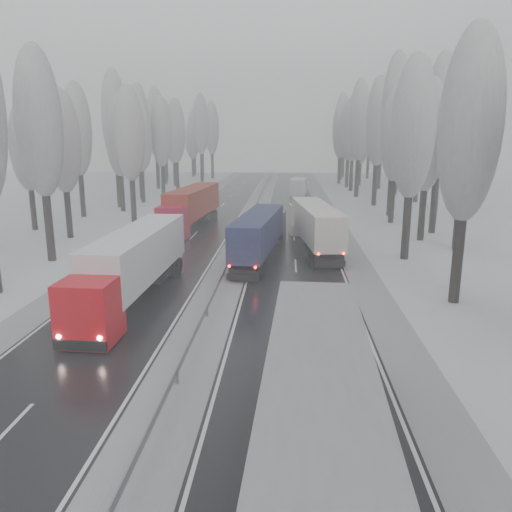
# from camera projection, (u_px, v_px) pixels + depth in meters

# --- Properties ---
(ground) EXTENTS (260.00, 260.00, 0.00)m
(ground) POSITION_uv_depth(u_px,v_px,m) (152.00, 440.00, 17.07)
(ground) COLOR silver
(ground) RESTS_ON ground
(carriageway_right) EXTENTS (7.50, 200.00, 0.03)m
(carriageway_right) POSITION_uv_depth(u_px,v_px,m) (295.00, 249.00, 45.86)
(carriageway_right) COLOR black
(carriageway_right) RESTS_ON ground
(carriageway_left) EXTENTS (7.50, 200.00, 0.03)m
(carriageway_left) POSITION_uv_depth(u_px,v_px,m) (182.00, 248.00, 46.50)
(carriageway_left) COLOR black
(carriageway_left) RESTS_ON ground
(median_slush) EXTENTS (3.00, 200.00, 0.04)m
(median_slush) POSITION_uv_depth(u_px,v_px,m) (238.00, 248.00, 46.18)
(median_slush) COLOR #9C9EA4
(median_slush) RESTS_ON ground
(shoulder_right) EXTENTS (2.40, 200.00, 0.04)m
(shoulder_right) POSITION_uv_depth(u_px,v_px,m) (349.00, 250.00, 45.56)
(shoulder_right) COLOR #9C9EA4
(shoulder_right) RESTS_ON ground
(shoulder_left) EXTENTS (2.40, 200.00, 0.04)m
(shoulder_left) POSITION_uv_depth(u_px,v_px,m) (130.00, 247.00, 46.80)
(shoulder_left) COLOR #9C9EA4
(shoulder_left) RESTS_ON ground
(median_guardrail) EXTENTS (0.12, 200.00, 0.76)m
(median_guardrail) POSITION_uv_depth(u_px,v_px,m) (238.00, 242.00, 46.03)
(median_guardrail) COLOR slate
(median_guardrail) RESTS_ON ground
(tree_16) EXTENTS (3.60, 3.60, 16.53)m
(tree_16) POSITION_uv_depth(u_px,v_px,m) (470.00, 127.00, 28.87)
(tree_16) COLOR black
(tree_16) RESTS_ON ground
(tree_18) EXTENTS (3.60, 3.60, 16.58)m
(tree_18) POSITION_uv_depth(u_px,v_px,m) (413.00, 129.00, 39.92)
(tree_18) COLOR black
(tree_18) RESTS_ON ground
(tree_19) EXTENTS (3.60, 3.60, 14.57)m
(tree_19) POSITION_uv_depth(u_px,v_px,m) (465.00, 145.00, 43.77)
(tree_19) COLOR black
(tree_19) RESTS_ON ground
(tree_20) EXTENTS (3.60, 3.60, 15.71)m
(tree_20) POSITION_uv_depth(u_px,v_px,m) (428.00, 136.00, 47.73)
(tree_20) COLOR black
(tree_20) RESTS_ON ground
(tree_21) EXTENTS (3.60, 3.60, 18.62)m
(tree_21) POSITION_uv_depth(u_px,v_px,m) (441.00, 118.00, 51.05)
(tree_21) COLOR black
(tree_21) RESTS_ON ground
(tree_22) EXTENTS (3.60, 3.60, 15.86)m
(tree_22) POSITION_uv_depth(u_px,v_px,m) (396.00, 135.00, 57.89)
(tree_22) COLOR black
(tree_22) RESTS_ON ground
(tree_23) EXTENTS (3.60, 3.60, 13.55)m
(tree_23) POSITION_uv_depth(u_px,v_px,m) (440.00, 148.00, 61.73)
(tree_23) COLOR black
(tree_23) RESTS_ON ground
(tree_24) EXTENTS (3.60, 3.60, 20.49)m
(tree_24) POSITION_uv_depth(u_px,v_px,m) (396.00, 111.00, 62.41)
(tree_24) COLOR black
(tree_24) RESTS_ON ground
(tree_25) EXTENTS (3.60, 3.60, 19.44)m
(tree_25) POSITION_uv_depth(u_px,v_px,m) (442.00, 118.00, 66.02)
(tree_25) COLOR black
(tree_25) RESTS_ON ground
(tree_26) EXTENTS (3.60, 3.60, 18.78)m
(tree_26) POSITION_uv_depth(u_px,v_px,m) (378.00, 122.00, 72.63)
(tree_26) COLOR black
(tree_26) RESTS_ON ground
(tree_27) EXTENTS (3.60, 3.60, 17.62)m
(tree_27) POSITION_uv_depth(u_px,v_px,m) (421.00, 128.00, 76.25)
(tree_27) COLOR black
(tree_27) RESTS_ON ground
(tree_28) EXTENTS (3.60, 3.60, 19.62)m
(tree_28) POSITION_uv_depth(u_px,v_px,m) (360.00, 121.00, 82.95)
(tree_28) COLOR black
(tree_28) RESTS_ON ground
(tree_29) EXTENTS (3.60, 3.60, 18.11)m
(tree_29) POSITION_uv_depth(u_px,v_px,m) (399.00, 127.00, 86.60)
(tree_29) COLOR black
(tree_29) RESTS_ON ground
(tree_30) EXTENTS (3.60, 3.60, 17.86)m
(tree_30) POSITION_uv_depth(u_px,v_px,m) (353.00, 129.00, 92.65)
(tree_30) COLOR black
(tree_30) RESTS_ON ground
(tree_31) EXTENTS (3.60, 3.60, 18.58)m
(tree_31) POSITION_uv_depth(u_px,v_px,m) (382.00, 127.00, 96.07)
(tree_31) COLOR black
(tree_31) RESTS_ON ground
(tree_32) EXTENTS (3.60, 3.60, 17.33)m
(tree_32) POSITION_uv_depth(u_px,v_px,m) (349.00, 131.00, 100.02)
(tree_32) COLOR black
(tree_32) RESTS_ON ground
(tree_33) EXTENTS (3.60, 3.60, 14.33)m
(tree_33) POSITION_uv_depth(u_px,v_px,m) (361.00, 141.00, 104.15)
(tree_33) COLOR black
(tree_33) RESTS_ON ground
(tree_34) EXTENTS (3.60, 3.60, 17.63)m
(tree_34) POSITION_uv_depth(u_px,v_px,m) (341.00, 130.00, 106.92)
(tree_34) COLOR black
(tree_34) RESTS_ON ground
(tree_35) EXTENTS (3.60, 3.60, 18.25)m
(tree_35) POSITION_uv_depth(u_px,v_px,m) (381.00, 129.00, 110.15)
(tree_35) COLOR black
(tree_35) RESTS_ON ground
(tree_36) EXTENTS (3.60, 3.60, 20.23)m
(tree_36) POSITION_uv_depth(u_px,v_px,m) (342.00, 124.00, 116.01)
(tree_36) COLOR black
(tree_36) RESTS_ON ground
(tree_37) EXTENTS (3.60, 3.60, 16.37)m
(tree_37) POSITION_uv_depth(u_px,v_px,m) (369.00, 135.00, 120.04)
(tree_37) COLOR black
(tree_37) RESTS_ON ground
(tree_38) EXTENTS (3.60, 3.60, 17.97)m
(tree_38) POSITION_uv_depth(u_px,v_px,m) (344.00, 130.00, 126.49)
(tree_38) COLOR black
(tree_38) RESTS_ON ground
(tree_39) EXTENTS (3.60, 3.60, 16.19)m
(tree_39) POSITION_uv_depth(u_px,v_px,m) (353.00, 135.00, 130.47)
(tree_39) COLOR black
(tree_39) RESTS_ON ground
(tree_58) EXTENTS (3.60, 3.60, 17.21)m
(tree_58) POSITION_uv_depth(u_px,v_px,m) (39.00, 124.00, 39.24)
(tree_58) COLOR black
(tree_58) RESTS_ON ground
(tree_60) EXTENTS (3.60, 3.60, 14.84)m
(tree_60) POSITION_uv_depth(u_px,v_px,m) (62.00, 142.00, 49.10)
(tree_60) COLOR black
(tree_60) RESTS_ON ground
(tree_61) EXTENTS (3.60, 3.60, 13.95)m
(tree_61) POSITION_uv_depth(u_px,v_px,m) (27.00, 147.00, 53.47)
(tree_61) COLOR black
(tree_61) RESTS_ON ground
(tree_62) EXTENTS (3.60, 3.60, 16.04)m
(tree_62) POSITION_uv_depth(u_px,v_px,m) (129.00, 134.00, 57.94)
(tree_62) COLOR black
(tree_62) RESTS_ON ground
(tree_63) EXTENTS (3.60, 3.60, 16.88)m
(tree_63) POSITION_uv_depth(u_px,v_px,m) (77.00, 130.00, 62.18)
(tree_63) COLOR black
(tree_63) RESTS_ON ground
(tree_64) EXTENTS (3.60, 3.60, 15.42)m
(tree_64) POSITION_uv_depth(u_px,v_px,m) (119.00, 138.00, 67.02)
(tree_64) COLOR black
(tree_64) RESTS_ON ground
(tree_65) EXTENTS (3.60, 3.60, 19.48)m
(tree_65) POSITION_uv_depth(u_px,v_px,m) (115.00, 119.00, 70.40)
(tree_65) COLOR black
(tree_65) RESTS_ON ground
(tree_66) EXTENTS (3.60, 3.60, 15.23)m
(tree_66) POSITION_uv_depth(u_px,v_px,m) (140.00, 138.00, 76.39)
(tree_66) COLOR black
(tree_66) RESTS_ON ground
(tree_67) EXTENTS (3.60, 3.60, 17.09)m
(tree_67) POSITION_uv_depth(u_px,v_px,m) (139.00, 131.00, 80.07)
(tree_67) COLOR black
(tree_67) RESTS_ON ground
(tree_68) EXTENTS (3.60, 3.60, 16.65)m
(tree_68) POSITION_uv_depth(u_px,v_px,m) (161.00, 133.00, 82.64)
(tree_68) COLOR black
(tree_68) RESTS_ON ground
(tree_69) EXTENTS (3.60, 3.60, 19.35)m
(tree_69) POSITION_uv_depth(u_px,v_px,m) (139.00, 123.00, 86.42)
(tree_69) COLOR black
(tree_69) RESTS_ON ground
(tree_70) EXTENTS (3.60, 3.60, 17.09)m
(tree_70) POSITION_uv_depth(u_px,v_px,m) (176.00, 131.00, 92.34)
(tree_70) COLOR black
(tree_70) RESTS_ON ground
(tree_71) EXTENTS (3.60, 3.60, 19.61)m
(tree_71) POSITION_uv_depth(u_px,v_px,m) (156.00, 123.00, 96.14)
(tree_71) COLOR black
(tree_71) RESTS_ON ground
(tree_72) EXTENTS (3.60, 3.60, 15.11)m
(tree_72) POSITION_uv_depth(u_px,v_px,m) (173.00, 138.00, 101.86)
(tree_72) COLOR black
(tree_72) RESTS_ON ground
(tree_73) EXTENTS (3.60, 3.60, 17.22)m
(tree_73) POSITION_uv_depth(u_px,v_px,m) (164.00, 132.00, 105.61)
(tree_73) COLOR black
(tree_73) RESTS_ON ground
(tree_74) EXTENTS (3.60, 3.60, 19.68)m
(tree_74) POSITION_uv_depth(u_px,v_px,m) (201.00, 125.00, 111.42)
(tree_74) COLOR black
(tree_74) RESTS_ON ground
(tree_75) EXTENTS (3.60, 3.60, 18.60)m
(tree_75) POSITION_uv_depth(u_px,v_px,m) (165.00, 128.00, 116.02)
(tree_75) COLOR black
(tree_75) RESTS_ON ground
(tree_76) EXTENTS (3.60, 3.60, 18.55)m
(tree_76) POSITION_uv_depth(u_px,v_px,m) (212.00, 129.00, 120.64)
(tree_76) COLOR black
(tree_76) RESTS_ON ground
(tree_77) EXTENTS (3.60, 3.60, 14.32)m
(tree_77) POSITION_uv_depth(u_px,v_px,m) (192.00, 140.00, 125.49)
(tree_77) COLOR black
(tree_77) RESTS_ON ground
(tree_78) EXTENTS (3.60, 3.60, 19.55)m
(tree_78) POSITION_uv_depth(u_px,v_px,m) (202.00, 126.00, 127.10)
(tree_78) COLOR black
(tree_78) RESTS_ON ground
(tree_79) EXTENTS (3.60, 3.60, 17.07)m
(tree_79) POSITION_uv_depth(u_px,v_px,m) (194.00, 133.00, 131.52)
(tree_79) COLOR black
(tree_79) RESTS_ON ground
(truck_grey_tarp) EXTENTS (3.46, 17.75, 4.53)m
(truck_grey_tarp) POSITION_uv_depth(u_px,v_px,m) (317.00, 406.00, 14.23)
(truck_grey_tarp) COLOR #48484D
(truck_grey_tarp) RESTS_ON ground
(truck_blue_box) EXTENTS (4.16, 15.72, 4.00)m
(truck_blue_box) POSITION_uv_depth(u_px,v_px,m) (261.00, 232.00, 41.78)
(truck_blue_box) COLOR #1A1B42
(truck_blue_box) RESTS_ON ground
(truck_cream_box) EXTENTS (4.56, 16.43, 4.18)m
(truck_cream_box) POSITION_uv_depth(u_px,v_px,m) (314.00, 223.00, 45.43)
(truck_cream_box) COLOR #A8A395
(truck_cream_box) RESTS_ON ground
(box_truck_distant) EXTENTS (3.27, 8.27, 3.01)m
(box_truck_distant) POSITION_uv_depth(u_px,v_px,m) (299.00, 187.00, 87.46)
(box_truck_distant) COLOR silver
(box_truck_distant) RESTS_ON ground
(truck_red_white) EXTENTS (3.12, 16.98, 4.34)m
(truck_red_white) POSITION_uv_depth(u_px,v_px,m) (133.00, 262.00, 30.96)
(truck_red_white) COLOR red
(truck_red_white) RESTS_ON ground
(truck_red_red) EXTENTS (4.14, 17.60, 4.48)m
(truck_red_red) POSITION_uv_depth(u_px,v_px,m) (191.00, 206.00, 55.65)
(truck_red_red) COLOR #A40923
(truck_red_red) RESTS_ON ground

